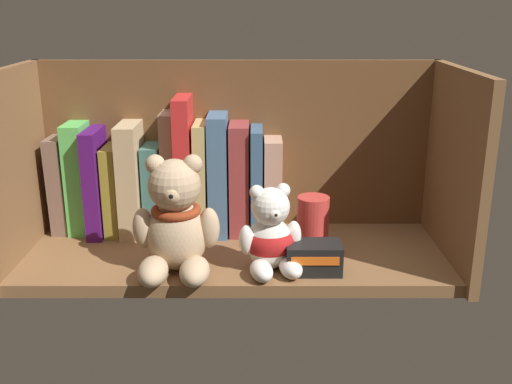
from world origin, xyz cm
name	(u,v)px	position (x,y,z in cm)	size (l,w,h in cm)	color
shelf_board	(233,257)	(0.00, 0.00, 1.00)	(69.39, 26.00, 2.00)	brown
shelf_back_panel	(235,150)	(0.00, 13.60, 16.19)	(71.79, 1.20, 32.39)	brown
shelf_side_panel_left	(12,170)	(-35.49, 0.00, 16.19)	(1.60, 28.40, 32.39)	brown
shelf_side_panel_right	(452,170)	(35.49, 0.00, 16.19)	(1.60, 28.40, 32.39)	brown
book_0	(60,183)	(-31.77, 10.80, 10.67)	(2.85, 9.03, 17.34)	brown
book_1	(79,177)	(-28.23, 10.80, 11.94)	(3.56, 9.79, 19.88)	#56BB54
book_2	(98,179)	(-24.83, 10.80, 11.54)	(2.57, 14.46, 19.09)	#45105D
book_3	(114,187)	(-21.97, 10.80, 10.01)	(2.48, 12.35, 16.03)	olive
book_4	(132,176)	(-18.61, 10.80, 12.03)	(3.57, 14.14, 20.06)	tan
book_5	(153,187)	(-14.91, 10.80, 10.03)	(3.17, 10.10, 16.05)	#3A6963
book_6	(169,171)	(-11.90, 10.80, 12.93)	(2.19, 10.18, 21.86)	tan
book_7	(184,164)	(-9.10, 10.80, 14.36)	(2.75, 14.35, 24.73)	red
book_8	(200,176)	(-6.29, 10.80, 12.08)	(2.19, 12.62, 20.17)	tan
book_9	(217,172)	(-3.19, 10.80, 12.80)	(3.34, 12.70, 21.60)	#456A8C
book_10	(238,176)	(0.53, 10.80, 11.96)	(3.44, 11.57, 19.93)	#923434
book_11	(255,178)	(3.60, 10.80, 11.62)	(2.03, 12.85, 19.23)	#3B5F81
book_12	(271,184)	(6.50, 10.80, 10.56)	(3.11, 9.23, 17.12)	tan
teddy_bear_larger	(174,224)	(-8.75, -7.73, 9.89)	(13.38, 13.51, 18.48)	tan
teddy_bear_smaller	(269,237)	(5.73, -6.99, 7.41)	(10.48, 11.07, 13.77)	white
pillar_candle	(311,222)	(13.13, 1.96, 6.47)	(5.43, 5.43, 8.93)	#C63833
small_product_box	(312,257)	(12.40, -7.92, 4.35)	(8.57, 5.47, 4.69)	black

